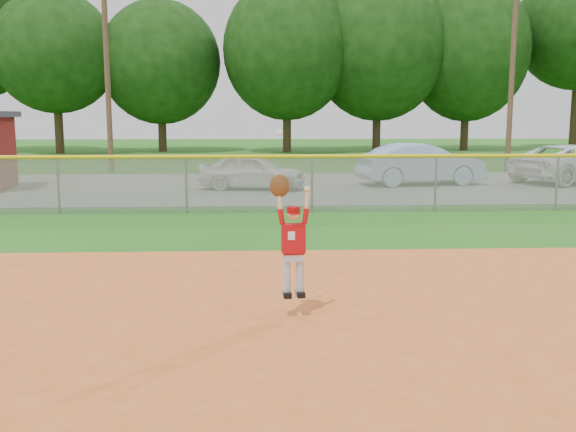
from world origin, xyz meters
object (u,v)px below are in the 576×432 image
at_px(car_white_b, 574,163).
at_px(ballplayer, 291,237).
at_px(car_white_a, 252,171).
at_px(car_blue, 421,164).

xyz_separation_m(car_white_b, ballplayer, (-11.56, -15.83, 0.33)).
relative_size(car_white_a, ballplayer, 1.71).
bearing_deg(ballplayer, car_white_a, 92.55).
relative_size(car_blue, car_white_b, 0.89).
distance_m(car_white_a, car_white_b, 12.32).
relative_size(car_blue, ballplayer, 2.16).
bearing_deg(car_blue, ballplayer, 150.38).
bearing_deg(car_white_a, car_blue, -68.73).
xyz_separation_m(car_white_a, ballplayer, (0.63, -14.09, 0.43)).
xyz_separation_m(car_blue, ballplayer, (-5.55, -15.31, 0.29)).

